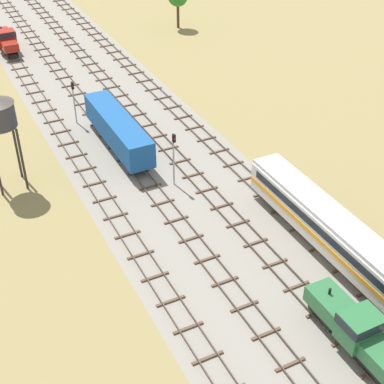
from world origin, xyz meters
TOP-DOWN VIEW (x-y plane):
  - ground_plane at (0.00, 56.00)m, footprint 480.00×480.00m
  - ballast_bed at (0.00, 56.00)m, footprint 18.21×176.00m
  - track_far_left at (-7.10, 57.00)m, footprint 2.40×126.00m
  - track_left at (-2.37, 57.00)m, footprint 2.40×126.00m
  - track_centre_left at (2.37, 57.00)m, footprint 2.40×126.00m
  - track_centre at (7.10, 57.00)m, footprint 2.40×126.00m
  - shunter_loco_centre_left_nearest at (2.37, 15.97)m, footprint 2.74×8.46m
  - passenger_coach_centre_near at (7.10, 23.83)m, footprint 2.96×22.00m
  - freight_boxcar_left_mid at (-2.36, 49.00)m, footprint 2.87×14.00m
  - shunter_loco_far_left_midfar at (-7.10, 84.09)m, footprint 2.74×8.46m
  - signal_post_nearest at (0.00, 39.90)m, footprint 0.28×0.47m
  - signal_post_mid at (-4.74, 56.94)m, footprint 0.28×0.47m

SIDE VIEW (x-z plane):
  - ground_plane at x=0.00m, z-range 0.00..0.00m
  - ballast_bed at x=0.00m, z-range 0.00..0.01m
  - track_far_left at x=-7.10m, z-range -0.01..0.28m
  - track_left at x=-2.37m, z-range -0.01..0.28m
  - track_centre_left at x=2.37m, z-range -0.01..0.28m
  - track_centre at x=7.10m, z-range -0.01..0.28m
  - shunter_loco_centre_left_nearest at x=2.37m, z-range 0.46..3.56m
  - shunter_loco_far_left_midfar at x=-7.10m, z-range 0.46..3.56m
  - freight_boxcar_left_mid at x=-2.36m, z-range 0.65..4.25m
  - passenger_coach_centre_near at x=7.10m, z-range 0.71..4.51m
  - signal_post_mid at x=-4.74m, z-range 0.72..6.01m
  - signal_post_nearest at x=0.00m, z-range 0.76..6.56m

